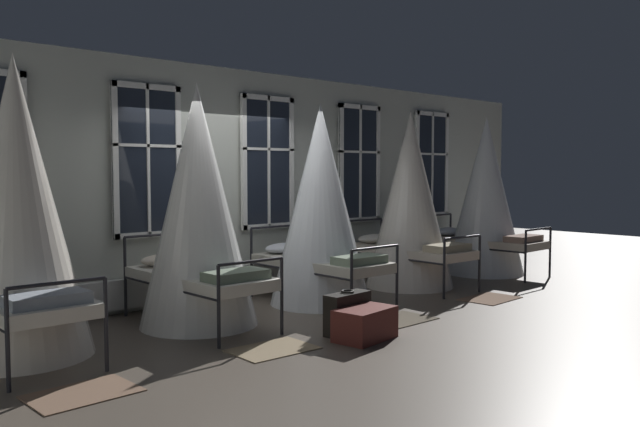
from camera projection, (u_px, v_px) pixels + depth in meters
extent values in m
plane|color=brown|center=(256.00, 311.00, 8.07)|extent=(26.25, 26.25, 0.00)
cube|color=#B2B7AD|center=(208.00, 184.00, 8.74)|extent=(14.13, 0.10, 3.13)
cube|color=silver|center=(25.00, 159.00, 7.04)|extent=(0.07, 0.06, 1.89)
cube|color=black|center=(148.00, 161.00, 8.01)|extent=(0.92, 0.02, 1.89)
cube|color=silver|center=(149.00, 234.00, 8.07)|extent=(0.92, 0.06, 0.07)
cube|color=silver|center=(146.00, 87.00, 7.95)|extent=(0.92, 0.06, 0.07)
cube|color=silver|center=(115.00, 161.00, 7.73)|extent=(0.07, 0.06, 1.89)
cube|color=silver|center=(178.00, 161.00, 8.30)|extent=(0.07, 0.06, 1.89)
cube|color=silver|center=(148.00, 161.00, 8.01)|extent=(0.04, 0.06, 1.89)
cube|color=silver|center=(147.00, 146.00, 8.00)|extent=(0.92, 0.06, 0.04)
cube|color=black|center=(268.00, 162.00, 9.27)|extent=(0.92, 0.02, 1.89)
cube|color=silver|center=(268.00, 226.00, 9.33)|extent=(0.92, 0.06, 0.07)
cube|color=silver|center=(268.00, 98.00, 9.22)|extent=(0.92, 0.06, 0.07)
cube|color=silver|center=(244.00, 162.00, 8.99)|extent=(0.07, 0.06, 1.89)
cube|color=silver|center=(291.00, 163.00, 9.56)|extent=(0.07, 0.06, 1.89)
cube|color=silver|center=(268.00, 162.00, 9.27)|extent=(0.04, 0.06, 1.89)
cube|color=silver|center=(268.00, 149.00, 9.26)|extent=(0.92, 0.06, 0.04)
cube|color=black|center=(360.00, 164.00, 10.54)|extent=(0.92, 0.02, 1.89)
cube|color=silver|center=(359.00, 220.00, 10.59)|extent=(0.92, 0.06, 0.07)
cube|color=silver|center=(360.00, 107.00, 10.48)|extent=(0.92, 0.06, 0.07)
cube|color=silver|center=(341.00, 163.00, 10.25)|extent=(0.07, 0.06, 1.89)
cube|color=silver|center=(377.00, 164.00, 10.82)|extent=(0.07, 0.06, 1.89)
cube|color=silver|center=(360.00, 164.00, 10.54)|extent=(0.04, 0.06, 1.89)
cube|color=silver|center=(360.00, 152.00, 10.52)|extent=(0.92, 0.06, 0.04)
cube|color=black|center=(432.00, 164.00, 11.80)|extent=(0.92, 0.02, 1.89)
cube|color=silver|center=(431.00, 214.00, 11.85)|extent=(0.92, 0.06, 0.07)
cube|color=silver|center=(432.00, 114.00, 11.74)|extent=(0.92, 0.06, 0.07)
cube|color=silver|center=(417.00, 164.00, 11.51)|extent=(0.07, 0.06, 1.89)
cube|color=silver|center=(446.00, 165.00, 12.08)|extent=(0.07, 0.06, 1.89)
cube|color=silver|center=(432.00, 164.00, 11.80)|extent=(0.04, 0.06, 1.89)
cube|color=silver|center=(432.00, 154.00, 11.78)|extent=(0.92, 0.06, 0.04)
cube|color=silver|center=(214.00, 282.00, 8.73)|extent=(9.97, 0.10, 0.36)
cylinder|color=black|center=(29.00, 287.00, 7.04)|extent=(0.04, 0.04, 0.95)
cylinder|color=black|center=(7.00, 341.00, 5.07)|extent=(0.04, 0.04, 0.82)
cylinder|color=black|center=(106.00, 325.00, 5.60)|extent=(0.04, 0.04, 0.82)
cylinder|color=black|center=(63.00, 301.00, 6.32)|extent=(0.04, 1.95, 0.03)
cylinder|color=black|center=(58.00, 283.00, 5.31)|extent=(0.80, 0.04, 0.03)
cube|color=silver|center=(20.00, 300.00, 6.05)|extent=(0.83, 1.97, 0.12)
cube|color=#8C939E|center=(47.00, 299.00, 5.51)|extent=(0.66, 0.36, 0.10)
cone|color=silver|center=(17.00, 207.00, 5.99)|extent=(1.32, 1.32, 2.81)
cylinder|color=black|center=(125.00, 277.00, 7.75)|extent=(0.04, 0.04, 0.95)
cylinder|color=black|center=(184.00, 270.00, 8.29)|extent=(0.04, 0.04, 0.95)
cylinder|color=black|center=(219.00, 307.00, 6.33)|extent=(0.04, 0.04, 0.82)
cylinder|color=black|center=(282.00, 296.00, 6.88)|extent=(0.04, 0.04, 0.82)
cylinder|color=black|center=(167.00, 288.00, 7.04)|extent=(0.06, 1.95, 0.03)
cylinder|color=black|center=(228.00, 279.00, 7.59)|extent=(0.06, 1.95, 0.03)
cylinder|color=black|center=(155.00, 235.00, 7.99)|extent=(0.80, 0.04, 0.03)
cylinder|color=black|center=(251.00, 262.00, 6.58)|extent=(0.80, 0.04, 0.03)
cube|color=silver|center=(199.00, 278.00, 7.31)|extent=(0.85, 1.98, 0.12)
ellipsoid|color=beige|center=(165.00, 260.00, 7.83)|extent=(0.62, 0.41, 0.14)
cube|color=slate|center=(236.00, 275.00, 6.78)|extent=(0.66, 0.37, 0.10)
cone|color=white|center=(198.00, 205.00, 7.26)|extent=(1.32, 1.32, 2.71)
cylinder|color=black|center=(251.00, 263.00, 8.97)|extent=(0.04, 0.04, 0.95)
cylinder|color=black|center=(296.00, 257.00, 9.51)|extent=(0.04, 0.04, 0.95)
cylinder|color=black|center=(351.00, 285.00, 7.53)|extent=(0.04, 0.04, 0.82)
cylinder|color=black|center=(397.00, 278.00, 8.07)|extent=(0.04, 0.04, 0.82)
cylinder|color=black|center=(297.00, 271.00, 8.25)|extent=(0.04, 1.95, 0.03)
cylinder|color=black|center=(342.00, 265.00, 8.79)|extent=(0.04, 1.95, 0.03)
cylinder|color=black|center=(274.00, 227.00, 9.21)|extent=(0.80, 0.03, 0.03)
cylinder|color=black|center=(375.00, 248.00, 7.78)|extent=(0.80, 0.03, 0.03)
cube|color=#B7B2A3|center=(320.00, 263.00, 8.51)|extent=(0.82, 1.97, 0.12)
ellipsoid|color=silver|center=(285.00, 248.00, 9.05)|extent=(0.62, 0.40, 0.14)
cube|color=slate|center=(360.00, 260.00, 7.98)|extent=(0.66, 0.36, 0.10)
cone|color=white|center=(320.00, 204.00, 8.47)|extent=(1.32, 1.32, 2.61)
cylinder|color=black|center=(346.00, 251.00, 10.27)|extent=(0.04, 0.04, 0.95)
cylinder|color=black|center=(381.00, 247.00, 10.79)|extent=(0.04, 0.04, 0.95)
cylinder|color=black|center=(444.00, 269.00, 8.80)|extent=(0.04, 0.04, 0.82)
cylinder|color=black|center=(479.00, 264.00, 9.32)|extent=(0.04, 0.04, 0.82)
cylinder|color=black|center=(391.00, 257.00, 9.54)|extent=(0.09, 1.95, 0.03)
cylinder|color=black|center=(427.00, 253.00, 10.06)|extent=(0.09, 1.95, 0.03)
cylinder|color=black|center=(364.00, 220.00, 10.50)|extent=(0.80, 0.06, 0.03)
cylinder|color=black|center=(463.00, 237.00, 9.04)|extent=(0.80, 0.06, 0.03)
cube|color=beige|center=(410.00, 251.00, 9.79)|extent=(0.88, 1.99, 0.12)
ellipsoid|color=silver|center=(375.00, 238.00, 10.34)|extent=(0.63, 0.42, 0.14)
cube|color=tan|center=(448.00, 248.00, 9.24)|extent=(0.67, 0.38, 0.10)
cone|color=silver|center=(410.00, 199.00, 9.74)|extent=(1.32, 1.32, 2.63)
cylinder|color=black|center=(424.00, 243.00, 11.47)|extent=(0.04, 0.04, 0.95)
cylinder|color=black|center=(450.00, 240.00, 12.02)|extent=(0.04, 0.04, 0.95)
cylinder|color=black|center=(525.00, 257.00, 10.07)|extent=(0.04, 0.04, 0.82)
cylinder|color=black|center=(550.00, 252.00, 10.62)|extent=(0.04, 0.04, 0.82)
cylinder|color=black|center=(471.00, 248.00, 10.77)|extent=(0.08, 1.95, 0.03)
cylinder|color=black|center=(497.00, 244.00, 11.32)|extent=(0.08, 1.95, 0.03)
cylinder|color=black|center=(438.00, 215.00, 11.72)|extent=(0.80, 0.05, 0.03)
cylinder|color=black|center=(539.00, 229.00, 10.32)|extent=(0.80, 0.05, 0.03)
cube|color=beige|center=(485.00, 242.00, 11.04)|extent=(0.87, 1.99, 0.12)
ellipsoid|color=silver|center=(449.00, 231.00, 11.56)|extent=(0.62, 0.41, 0.14)
cube|color=gray|center=(523.00, 239.00, 10.52)|extent=(0.67, 0.38, 0.10)
cone|color=white|center=(485.00, 195.00, 10.99)|extent=(1.32, 1.32, 2.65)
cube|color=brown|center=(83.00, 393.00, 5.05)|extent=(0.82, 0.58, 0.01)
cube|color=#8E7A5B|center=(273.00, 349.00, 6.31)|extent=(0.82, 0.59, 0.01)
cube|color=brown|center=(399.00, 320.00, 7.57)|extent=(0.81, 0.57, 0.01)
cube|color=brown|center=(490.00, 299.00, 8.83)|extent=(0.83, 0.60, 0.01)
cube|color=black|center=(347.00, 313.00, 6.92)|extent=(0.57, 0.24, 0.44)
cube|color=tan|center=(340.00, 312.00, 6.99)|extent=(0.50, 0.05, 0.03)
torus|color=black|center=(348.00, 291.00, 6.91)|extent=(0.15, 0.15, 0.02)
cube|color=#5B231E|center=(365.00, 324.00, 6.68)|extent=(0.69, 0.49, 0.33)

